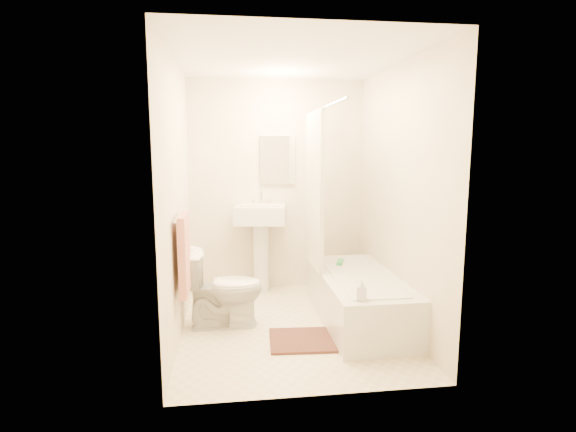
{
  "coord_description": "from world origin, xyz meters",
  "views": [
    {
      "loc": [
        -0.55,
        -3.94,
        1.66
      ],
      "look_at": [
        0.0,
        0.25,
        1.0
      ],
      "focal_mm": 28.0,
      "sensor_mm": 36.0,
      "label": 1
    }
  ],
  "objects": [
    {
      "name": "floor",
      "position": [
        0.0,
        0.0,
        0.0
      ],
      "size": [
        2.4,
        2.4,
        0.0
      ],
      "primitive_type": "plane",
      "color": "beige",
      "rests_on": "ground"
    },
    {
      "name": "ceiling",
      "position": [
        0.0,
        0.0,
        2.4
      ],
      "size": [
        2.4,
        2.4,
        0.0
      ],
      "primitive_type": "plane",
      "color": "white",
      "rests_on": "ground"
    },
    {
      "name": "towel_bar",
      "position": [
        -0.96,
        -0.25,
        1.1
      ],
      "size": [
        0.02,
        0.6,
        0.02
      ],
      "primitive_type": "cylinder",
      "rotation": [
        1.57,
        0.0,
        0.0
      ],
      "color": "silver",
      "rests_on": "wall_left"
    },
    {
      "name": "scrub_brush",
      "position": [
        0.57,
        0.46,
        0.47
      ],
      "size": [
        0.12,
        0.2,
        0.04
      ],
      "primitive_type": "cube",
      "rotation": [
        0.0,
        0.0,
        -0.35
      ],
      "color": "green",
      "rests_on": "bathtub"
    },
    {
      "name": "toilet_paper",
      "position": [
        -0.93,
        0.12,
        0.7
      ],
      "size": [
        0.11,
        0.12,
        0.12
      ],
      "primitive_type": "cylinder",
      "rotation": [
        0.0,
        1.57,
        0.0
      ],
      "color": "white",
      "rests_on": "wall_left"
    },
    {
      "name": "towel",
      "position": [
        -0.93,
        -0.25,
        0.78
      ],
      "size": [
        0.06,
        0.45,
        0.66
      ],
      "primitive_type": "cube",
      "color": "#CC7266",
      "rests_on": "towel_bar"
    },
    {
      "name": "wall_left",
      "position": [
        -1.0,
        0.0,
        1.2
      ],
      "size": [
        0.02,
        2.4,
        2.4
      ],
      "primitive_type": "cube",
      "color": "beige",
      "rests_on": "ground"
    },
    {
      "name": "shower_curtain",
      "position": [
        0.3,
        0.5,
        1.22
      ],
      "size": [
        0.04,
        0.8,
        1.55
      ],
      "primitive_type": "cube",
      "color": "silver",
      "rests_on": "curtain_rod"
    },
    {
      "name": "sink",
      "position": [
        -0.21,
        1.06,
        0.55
      ],
      "size": [
        0.61,
        0.52,
        1.09
      ],
      "primitive_type": null,
      "rotation": [
        0.0,
        0.0,
        -0.14
      ],
      "color": "silver",
      "rests_on": "floor"
    },
    {
      "name": "bath_mat",
      "position": [
        0.1,
        -0.35,
        0.01
      ],
      "size": [
        0.69,
        0.54,
        0.02
      ],
      "primitive_type": "cube",
      "rotation": [
        0.0,
        0.0,
        -0.06
      ],
      "color": "#51281D",
      "rests_on": "floor"
    },
    {
      "name": "wall_right",
      "position": [
        1.0,
        0.0,
        1.2
      ],
      "size": [
        0.02,
        2.4,
        2.4
      ],
      "primitive_type": "cube",
      "color": "beige",
      "rests_on": "ground"
    },
    {
      "name": "curtain_rod",
      "position": [
        0.3,
        0.1,
        2.0
      ],
      "size": [
        0.03,
        1.7,
        0.03
      ],
      "primitive_type": "cylinder",
      "rotation": [
        1.57,
        0.0,
        0.0
      ],
      "color": "silver",
      "rests_on": "wall_back"
    },
    {
      "name": "bathtub",
      "position": [
        0.65,
        0.04,
        0.23
      ],
      "size": [
        0.7,
        1.6,
        0.45
      ],
      "primitive_type": null,
      "color": "silver",
      "rests_on": "floor"
    },
    {
      "name": "mirror",
      "position": [
        0.0,
        1.18,
        1.5
      ],
      "size": [
        0.4,
        0.03,
        0.55
      ],
      "primitive_type": "cube",
      "color": "white",
      "rests_on": "wall_back"
    },
    {
      "name": "wall_back",
      "position": [
        0.0,
        1.2,
        1.2
      ],
      "size": [
        2.0,
        0.02,
        2.4
      ],
      "primitive_type": "cube",
      "color": "beige",
      "rests_on": "ground"
    },
    {
      "name": "toilet",
      "position": [
        -0.62,
        0.1,
        0.36
      ],
      "size": [
        0.73,
        0.42,
        0.71
      ],
      "primitive_type": "imported",
      "rotation": [
        0.0,
        0.0,
        1.56
      ],
      "color": "white",
      "rests_on": "floor"
    },
    {
      "name": "soap_bottle",
      "position": [
        0.47,
        -0.64,
        0.54
      ],
      "size": [
        0.1,
        0.1,
        0.17
      ],
      "primitive_type": "imported",
      "rotation": [
        0.0,
        0.0,
        -0.27
      ],
      "color": "white",
      "rests_on": "bathtub"
    }
  ]
}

